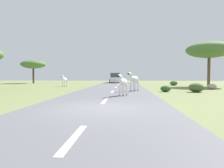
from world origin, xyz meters
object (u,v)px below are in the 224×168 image
tree_2 (209,50)px  bush_2 (196,88)px  bush_0 (174,83)px  rock_1 (212,87)px  tree_3 (33,64)px  zebra_0 (123,82)px  bush_4 (166,89)px  car_0 (115,78)px  zebra_1 (134,79)px  zebra_2 (65,80)px

tree_2 → bush_2: bearing=-116.8°
bush_0 → rock_1: 7.95m
tree_2 → tree_3: bearing=160.6°
zebra_0 → bush_0: zebra_0 is taller
bush_2 → bush_4: (-2.38, 0.23, -0.11)m
tree_2 → bush_2: size_ratio=4.45×
car_0 → tree_3: 14.45m
zebra_0 → zebra_1: (0.85, 3.94, 0.12)m
car_0 → bush_4: bearing=-79.0°
rock_1 → bush_0: bearing=103.2°
zebra_1 → bush_0: (5.79, 11.04, -0.71)m
bush_2 → bush_4: 2.40m
tree_3 → bush_2: tree_3 is taller
zebra_2 → bush_2: zebra_2 is taller
tree_2 → bush_4: size_ratio=6.46×
zebra_1 → bush_2: size_ratio=1.34×
zebra_1 → rock_1: bearing=-125.8°
zebra_0 → bush_2: bearing=-129.3°
zebra_1 → tree_3: 24.35m
car_0 → bush_4: 19.95m
car_0 → tree_2: tree_2 is taller
rock_1 → bush_2: bearing=-127.1°
zebra_2 → bush_0: bearing=-159.3°
tree_2 → tree_3: tree_2 is taller
zebra_1 → bush_4: (2.60, 0.08, -0.77)m
zebra_2 → bush_0: (13.91, 3.54, -0.52)m
zebra_0 → bush_0: size_ratio=1.43×
bush_4 → zebra_0: bearing=-130.7°
zebra_0 → zebra_1: bearing=-84.4°
zebra_1 → zebra_2: size_ratio=1.11×
zebra_0 → tree_3: 26.82m
rock_1 → tree_2: bearing=71.5°
zebra_0 → bush_4: zebra_0 is taller
zebra_0 → tree_2: bearing=-111.7°
zebra_0 → tree_3: (-15.88, 21.49, 2.37)m
tree_2 → bush_0: (-3.52, 2.64, -4.08)m
rock_1 → zebra_0: bearing=-139.4°
car_0 → bush_4: (5.19, -19.26, -0.60)m
tree_2 → bush_2: tree_2 is taller
tree_2 → rock_1: tree_2 is taller
bush_0 → bush_4: size_ratio=1.22×
tree_2 → car_0: bearing=137.4°
zebra_2 → bush_4: 13.06m
tree_2 → rock_1: size_ratio=6.03×
tree_3 → tree_2: bearing=-19.4°
bush_0 → bush_2: (-0.80, -11.20, 0.06)m
zebra_1 → bush_4: size_ratio=1.94×
car_0 → rock_1: 19.00m
tree_3 → car_0: bearing=7.2°
bush_4 → bush_0: bearing=73.8°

